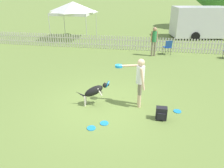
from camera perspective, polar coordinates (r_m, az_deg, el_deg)
ground_plane at (r=7.81m, az=-2.30°, el=-5.54°), size 240.00×240.00×0.00m
handler_person at (r=7.37m, az=7.02°, el=1.84°), size 1.08×0.54×1.72m
leaping_dog at (r=7.59m, az=-4.62°, el=-1.80°), size 1.21×0.43×0.93m
frisbee_near_handler at (r=6.63m, az=-5.43°, el=-11.39°), size 0.26×0.26×0.02m
frisbee_near_dog at (r=6.82m, az=-2.03°, el=-10.20°), size 0.26×0.26×0.02m
frisbee_midfield at (r=7.73m, az=16.71°, el=-6.84°), size 0.26×0.26×0.02m
backpack_on_grass at (r=7.08m, az=12.76°, el=-7.53°), size 0.34×0.26×0.42m
picket_fence at (r=14.83m, az=4.42°, el=10.57°), size 27.51×0.04×0.90m
folding_chair_blue_left at (r=14.04m, az=14.41°, el=9.56°), size 0.56×0.58×0.91m
canopy_tent_main at (r=18.17m, az=-10.11°, el=18.98°), size 2.92×2.92×2.89m
spectator_standing at (r=13.49m, az=10.95°, el=11.56°), size 0.39×0.27×1.74m
equipment_trailer at (r=19.84m, az=21.67°, el=14.87°), size 5.06×3.02×2.47m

